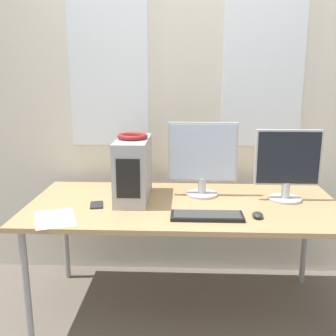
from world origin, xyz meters
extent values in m
cube|color=beige|center=(0.00, 1.03, 1.35)|extent=(8.00, 0.06, 2.70)
cube|color=white|center=(-0.55, 1.00, 1.63)|extent=(0.57, 0.01, 1.25)
cube|color=white|center=(0.55, 1.00, 1.63)|extent=(0.57, 0.01, 1.25)
cube|color=tan|center=(0.00, 0.45, 0.72)|extent=(1.92, 0.90, 0.03)
cylinder|color=#99999E|center=(-0.88, 0.08, 0.35)|extent=(0.04, 0.04, 0.71)
cylinder|color=#99999E|center=(-0.88, 0.82, 0.35)|extent=(0.04, 0.04, 0.71)
cylinder|color=#99999E|center=(0.88, 0.82, 0.35)|extent=(0.04, 0.04, 0.71)
cube|color=#9E9EA3|center=(-0.32, 0.53, 0.93)|extent=(0.20, 0.46, 0.39)
cube|color=black|center=(-0.32, 0.29, 0.93)|extent=(0.14, 0.00, 0.23)
torus|color=maroon|center=(-0.32, 0.53, 1.14)|extent=(0.19, 0.19, 0.03)
cylinder|color=#B7B7BC|center=(0.12, 0.61, 0.74)|extent=(0.21, 0.21, 0.02)
cylinder|color=#B7B7BC|center=(0.12, 0.61, 0.80)|extent=(0.05, 0.05, 0.10)
cube|color=#B7B7BC|center=(0.12, 0.61, 1.03)|extent=(0.45, 0.03, 0.38)
cube|color=silver|center=(0.12, 0.60, 1.03)|extent=(0.42, 0.00, 0.36)
cylinder|color=#B7B7BC|center=(0.64, 0.54, 0.74)|extent=(0.21, 0.21, 0.02)
cylinder|color=#B7B7BC|center=(0.64, 0.54, 0.80)|extent=(0.05, 0.05, 0.10)
cube|color=#B7B7BC|center=(0.64, 0.54, 1.01)|extent=(0.41, 0.03, 0.35)
cube|color=black|center=(0.64, 0.52, 1.01)|extent=(0.38, 0.00, 0.33)
cube|color=black|center=(0.13, 0.20, 0.75)|extent=(0.41, 0.15, 0.02)
cube|color=#383838|center=(0.13, 0.20, 0.76)|extent=(0.37, 0.13, 0.00)
ellipsoid|color=#2D2D2D|center=(0.41, 0.21, 0.75)|extent=(0.06, 0.09, 0.03)
cube|color=#232328|center=(-0.53, 0.38, 0.74)|extent=(0.10, 0.14, 0.01)
cube|color=white|center=(-0.72, 0.15, 0.74)|extent=(0.30, 0.35, 0.00)
camera|label=1|loc=(0.00, -1.87, 1.52)|focal=42.00mm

